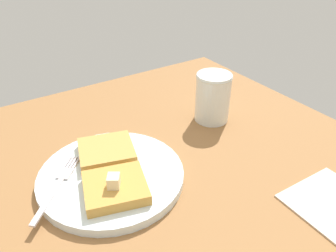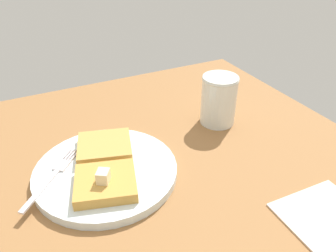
# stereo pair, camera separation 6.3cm
# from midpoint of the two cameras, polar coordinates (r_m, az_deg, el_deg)

# --- Properties ---
(table_surface) EXTENTS (0.94, 0.94, 0.03)m
(table_surface) POSITION_cam_midpoint_polar(r_m,az_deg,el_deg) (0.55, -0.61, -13.96)
(table_surface) COLOR olive
(table_surface) RESTS_ON ground
(plate) EXTENTS (0.25, 0.25, 0.02)m
(plate) POSITION_cam_midpoint_polar(r_m,az_deg,el_deg) (0.58, -7.71, -7.81)
(plate) COLOR white
(plate) RESTS_ON table_surface
(toast_slice_left) EXTENTS (0.11, 0.12, 0.02)m
(toast_slice_left) POSITION_cam_midpoint_polar(r_m,az_deg,el_deg) (0.53, -7.49, -9.92)
(toast_slice_left) COLOR gold
(toast_slice_left) RESTS_ON plate
(toast_slice_middle) EXTENTS (0.11, 0.12, 0.02)m
(toast_slice_middle) POSITION_cam_midpoint_polar(r_m,az_deg,el_deg) (0.61, -8.12, -3.71)
(toast_slice_middle) COLOR #C39447
(toast_slice_middle) RESTS_ON plate
(butter_pat_primary) EXTENTS (0.03, 0.03, 0.02)m
(butter_pat_primary) POSITION_cam_midpoint_polar(r_m,az_deg,el_deg) (0.52, -7.80, -8.82)
(butter_pat_primary) COLOR beige
(butter_pat_primary) RESTS_ON toast_slice_left
(fork) EXTENTS (0.13, 0.12, 0.00)m
(fork) POSITION_cam_midpoint_polar(r_m,az_deg,el_deg) (0.58, -16.27, -8.18)
(fork) COLOR silver
(fork) RESTS_ON plate
(syrup_jar) EXTENTS (0.08, 0.08, 0.11)m
(syrup_jar) POSITION_cam_midpoint_polar(r_m,az_deg,el_deg) (0.72, 11.30, 4.12)
(syrup_jar) COLOR #371408
(syrup_jar) RESTS_ON table_surface
(napkin) EXTENTS (0.14, 0.14, 0.00)m
(napkin) POSITION_cam_midpoint_polar(r_m,az_deg,el_deg) (0.58, 29.47, -14.29)
(napkin) COLOR beige
(napkin) RESTS_ON table_surface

